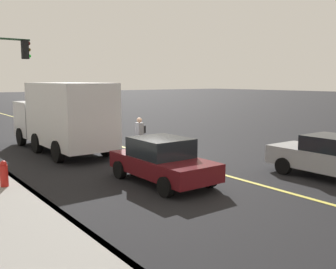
% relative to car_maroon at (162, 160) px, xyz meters
% --- Properties ---
extents(ground, '(200.00, 200.00, 0.00)m').
position_rel_car_maroon_xyz_m(ground, '(4.33, -2.32, -0.74)').
color(ground, black).
extents(curb_edge, '(80.00, 0.16, 0.15)m').
position_rel_car_maroon_xyz_m(curb_edge, '(4.33, 3.87, -0.66)').
color(curb_edge, slate).
rests_on(curb_edge, ground).
extents(lane_stripe_center, '(80.00, 0.16, 0.01)m').
position_rel_car_maroon_xyz_m(lane_stripe_center, '(4.33, -2.32, -0.73)').
color(lane_stripe_center, '#D8CC4C').
rests_on(lane_stripe_center, ground).
extents(car_maroon, '(3.99, 1.91, 1.47)m').
position_rel_car_maroon_xyz_m(car_maroon, '(0.00, 0.00, 0.00)').
color(car_maroon, '#591116').
rests_on(car_maroon, ground).
extents(truck_white, '(7.47, 2.46, 3.21)m').
position_rel_car_maroon_xyz_m(truck_white, '(7.13, 0.50, 0.95)').
color(truck_white, silver).
rests_on(truck_white, ground).
extents(pedestrian_with_backpack, '(0.43, 0.39, 1.71)m').
position_rel_car_maroon_xyz_m(pedestrian_with_backpack, '(4.14, -1.79, 0.26)').
color(pedestrian_with_backpack, '#383838').
rests_on(pedestrian_with_backpack, ground).
extents(fire_hydrant, '(0.24, 0.24, 0.94)m').
position_rel_car_maroon_xyz_m(fire_hydrant, '(2.03, 4.39, -0.27)').
color(fire_hydrant, red).
rests_on(fire_hydrant, ground).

